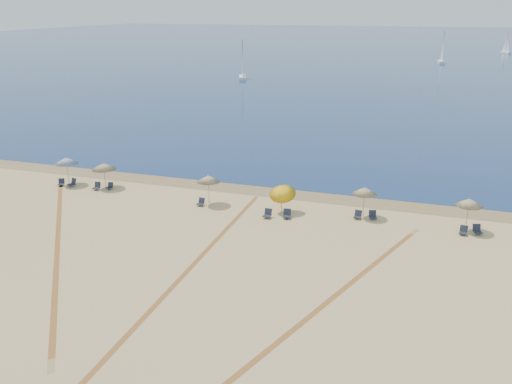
% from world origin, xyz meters
% --- Properties ---
extents(ground, '(160.00, 160.00, 0.00)m').
position_xyz_m(ground, '(0.00, 0.00, 0.00)').
color(ground, tan).
rests_on(ground, ground).
extents(ocean, '(500.00, 500.00, 0.00)m').
position_xyz_m(ocean, '(0.00, 225.00, 0.01)').
color(ocean, '#0C2151').
rests_on(ocean, ground).
extents(wet_sand, '(500.00, 500.00, 0.00)m').
position_xyz_m(wet_sand, '(0.00, 24.00, 0.00)').
color(wet_sand, olive).
rests_on(wet_sand, ground).
extents(umbrella_0, '(2.09, 2.09, 2.59)m').
position_xyz_m(umbrella_0, '(-18.19, 20.32, 2.25)').
color(umbrella_0, gray).
rests_on(umbrella_0, ground).
extents(umbrella_1, '(2.18, 2.18, 2.33)m').
position_xyz_m(umbrella_1, '(-14.45, 20.54, 1.99)').
color(umbrella_1, gray).
rests_on(umbrella_1, ground).
extents(umbrella_2, '(1.92, 1.94, 2.54)m').
position_xyz_m(umbrella_2, '(-3.94, 19.53, 2.19)').
color(umbrella_2, gray).
rests_on(umbrella_2, ground).
extents(umbrella_3, '(2.10, 2.13, 2.48)m').
position_xyz_m(umbrella_3, '(2.33, 19.51, 1.77)').
color(umbrella_3, gray).
rests_on(umbrella_3, ground).
extents(umbrella_4, '(1.85, 1.85, 2.48)m').
position_xyz_m(umbrella_4, '(8.57, 20.55, 2.14)').
color(umbrella_4, gray).
rests_on(umbrella_4, ground).
extents(umbrella_5, '(1.86, 1.86, 2.55)m').
position_xyz_m(umbrella_5, '(16.04, 20.12, 2.21)').
color(umbrella_5, gray).
rests_on(umbrella_5, ground).
extents(chair_0, '(0.72, 0.77, 0.64)m').
position_xyz_m(chair_0, '(-18.59, 19.77, 0.28)').
color(chair_0, black).
rests_on(chair_0, ground).
extents(chair_1, '(0.82, 0.89, 0.74)m').
position_xyz_m(chair_1, '(-17.49, 19.90, 0.32)').
color(chair_1, black).
rests_on(chair_1, ground).
extents(chair_2, '(0.57, 0.67, 0.68)m').
position_xyz_m(chair_2, '(-14.85, 19.79, 0.30)').
color(chair_2, black).
rests_on(chair_2, ground).
extents(chair_3, '(0.52, 0.61, 0.62)m').
position_xyz_m(chair_3, '(-13.80, 20.22, 0.27)').
color(chair_3, black).
rests_on(chair_3, ground).
extents(chair_4, '(0.59, 0.67, 0.63)m').
position_xyz_m(chair_4, '(-4.43, 18.97, 0.28)').
color(chair_4, black).
rests_on(chair_4, ground).
extents(chair_5, '(0.60, 0.70, 0.69)m').
position_xyz_m(chair_5, '(1.55, 18.12, 0.31)').
color(chair_5, black).
rests_on(chair_5, ground).
extents(chair_6, '(0.68, 0.76, 0.70)m').
position_xyz_m(chair_6, '(2.99, 18.50, 0.31)').
color(chair_6, black).
rests_on(chair_6, ground).
extents(chair_7, '(0.60, 0.68, 0.64)m').
position_xyz_m(chair_7, '(8.23, 20.06, 0.28)').
color(chair_7, black).
rests_on(chair_7, ground).
extents(chair_8, '(0.71, 0.78, 0.67)m').
position_xyz_m(chair_8, '(9.34, 20.30, 0.29)').
color(chair_8, black).
rests_on(chair_8, ground).
extents(chair_9, '(0.62, 0.70, 0.64)m').
position_xyz_m(chair_9, '(15.85, 19.32, 0.28)').
color(chair_9, black).
rests_on(chair_9, ground).
extents(chair_10, '(0.75, 0.82, 0.69)m').
position_xyz_m(chair_10, '(16.80, 19.77, 0.30)').
color(chair_10, black).
rests_on(chair_10, ground).
extents(sailboat_0, '(3.31, 5.88, 8.52)m').
position_xyz_m(sailboat_0, '(-26.94, 94.76, 2.58)').
color(sailboat_0, white).
rests_on(sailboat_0, ocean).
extents(sailboat_1, '(3.47, 4.79, 7.18)m').
position_xyz_m(sailboat_1, '(37.17, 184.27, 2.17)').
color(sailboat_1, white).
rests_on(sailboat_1, ocean).
extents(sailboat_2, '(2.12, 6.15, 8.98)m').
position_xyz_m(sailboat_2, '(15.86, 144.50, 2.72)').
color(sailboat_2, white).
rests_on(sailboat_2, ocean).
extents(tire_tracks, '(56.79, 42.18, 0.00)m').
position_xyz_m(tire_tracks, '(-1.39, 7.92, 0.00)').
color(tire_tracks, tan).
rests_on(tire_tracks, ground).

